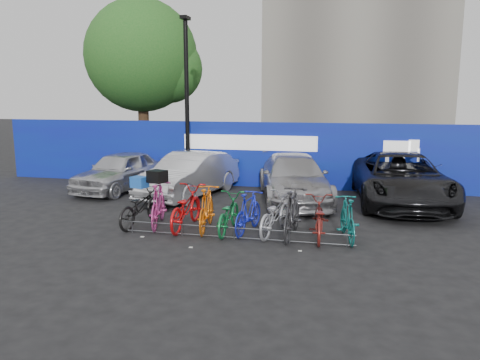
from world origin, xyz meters
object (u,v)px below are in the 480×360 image
(car_3, at_px, (400,179))
(bike_0, at_px, (140,207))
(bike_rack, at_px, (234,233))
(bike_3, at_px, (206,209))
(bike_7, at_px, (292,213))
(car_1, at_px, (190,175))
(bike_4, at_px, (228,213))
(bike_9, at_px, (348,219))
(lamppost, at_px, (187,98))
(bike_8, at_px, (318,218))
(car_2, at_px, (294,178))
(bike_2, at_px, (186,208))
(bike_5, at_px, (248,212))
(bike_6, at_px, (275,214))
(tree, at_px, (146,59))
(bike_1, at_px, (158,204))
(car_0, at_px, (120,171))

(car_3, xyz_separation_m, bike_0, (-6.86, -4.12, -0.29))
(bike_rack, xyz_separation_m, bike_3, (-0.86, 0.60, 0.40))
(bike_3, relative_size, bike_7, 0.94)
(car_1, distance_m, bike_4, 4.49)
(car_3, bearing_deg, bike_4, -140.79)
(bike_7, distance_m, bike_9, 1.29)
(bike_4, relative_size, bike_7, 0.92)
(lamppost, relative_size, bike_0, 3.18)
(bike_rack, xyz_separation_m, bike_7, (1.30, 0.49, 0.43))
(lamppost, height_order, bike_8, lamppost)
(car_1, xyz_separation_m, car_3, (6.78, 0.38, 0.06))
(lamppost, relative_size, car_2, 1.22)
(bike_2, height_order, bike_9, bike_2)
(bike_5, distance_m, bike_8, 1.72)
(car_3, distance_m, bike_6, 5.30)
(bike_0, xyz_separation_m, bike_5, (2.88, -0.03, 0.01))
(car_2, xyz_separation_m, bike_3, (-1.74, -3.96, -0.16))
(bike_2, xyz_separation_m, bike_9, (4.03, -0.14, -0.02))
(bike_7, bearing_deg, bike_2, -0.61)
(bike_8, relative_size, bike_9, 1.08)
(car_2, xyz_separation_m, bike_5, (-0.67, -3.94, -0.21))
(bike_3, bearing_deg, tree, -66.38)
(bike_1, bearing_deg, bike_rack, 149.23)
(bike_4, relative_size, bike_8, 0.97)
(car_3, distance_m, bike_1, 7.57)
(bike_9, bearing_deg, bike_5, -12.25)
(tree, relative_size, lamppost, 1.28)
(car_3, bearing_deg, bike_2, -148.02)
(bike_7, bearing_deg, bike_1, -0.12)
(car_0, distance_m, bike_2, 5.68)
(bike_6, bearing_deg, bike_5, 13.82)
(bike_7, bearing_deg, bike_0, 0.87)
(car_0, height_order, bike_9, car_0)
(bike_rack, bearing_deg, bike_6, 36.48)
(bike_4, xyz_separation_m, bike_6, (1.15, 0.09, 0.03))
(bike_5, relative_size, bike_9, 0.99)
(car_2, height_order, bike_4, car_2)
(bike_1, height_order, bike_7, bike_7)
(car_0, height_order, bike_3, car_0)
(car_2, xyz_separation_m, bike_1, (-3.07, -3.87, -0.15))
(car_0, bearing_deg, car_1, 1.24)
(bike_7, bearing_deg, lamppost, -47.47)
(bike_9, bearing_deg, car_0, -38.34)
(car_2, height_order, bike_3, car_2)
(bike_2, xyz_separation_m, bike_4, (1.15, -0.12, -0.06))
(car_1, relative_size, bike_2, 2.20)
(car_0, xyz_separation_m, bike_0, (2.67, -4.14, -0.20))
(car_2, relative_size, car_3, 0.88)
(lamppost, height_order, bike_1, lamppost)
(bike_4, relative_size, bike_6, 0.94)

